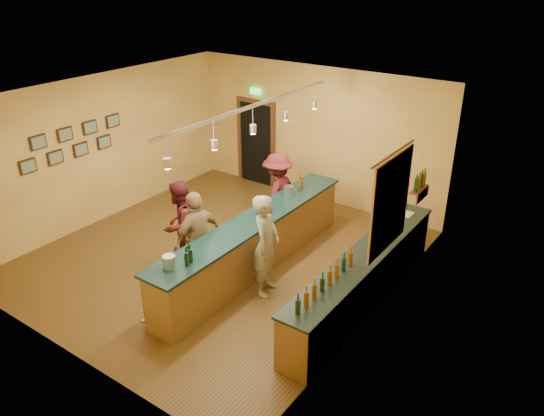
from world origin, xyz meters
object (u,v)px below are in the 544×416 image
Objects in this scene: tasting_bar at (255,240)px; bartender at (266,246)px; customer_b at (198,239)px; customer_a at (180,225)px; customer_c at (278,193)px; back_counter at (363,278)px; bar_stool at (381,222)px.

tasting_bar is 0.85m from bartender.
tasting_bar is at bearing 155.20° from customer_b.
customer_a is at bearing -151.25° from tasting_bar.
customer_a is 2.32m from customer_c.
customer_b is at bearing -157.49° from back_counter.
customer_c reaches higher than customer_a.
customer_a reaches higher than back_counter.
tasting_bar is 2.68m from bar_stool.
bartender reaches higher than customer_a.
back_counter is at bearing 4.84° from tasting_bar.
tasting_bar is 7.73× the size of bar_stool.
bartender is 2.81× the size of bar_stool.
back_counter is at bearing -73.23° from bar_stool.
bartender is (0.62, -0.49, 0.32)m from tasting_bar.
customer_a is 0.98× the size of customer_c.
back_counter is 2.56× the size of customer_b.
bartender reaches higher than back_counter.
tasting_bar is 2.92× the size of customer_c.
customer_b is at bearing 61.53° from customer_a.
bar_stool is (2.08, 0.66, -0.36)m from customer_c.
tasting_bar is 1.66m from customer_c.
customer_b reaches higher than bar_stool.
customer_b reaches higher than tasting_bar.
bartender is at bearing -156.06° from back_counter.
customer_b is (-2.69, -1.11, 0.40)m from back_counter.
bartender is 2.35m from customer_c.
tasting_bar reaches higher than back_counter.
back_counter is 2.11m from bar_stool.
customer_c reaches higher than back_counter.
customer_a is 2.60× the size of bar_stool.
customer_c is at bearing -174.34° from customer_b.
tasting_bar is at bearing 110.80° from customer_a.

